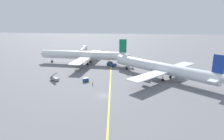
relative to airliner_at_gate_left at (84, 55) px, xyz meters
name	(u,v)px	position (x,y,z in m)	size (l,w,h in m)	color
ground_plane	(104,96)	(20.74, -51.97, -5.53)	(600.00, 600.00, 0.00)	slate
taxiway_stripe	(110,87)	(21.97, -41.97, -5.52)	(0.50, 120.00, 0.01)	yellow
airliner_at_gate_left	(84,55)	(0.00, 0.00, 0.00)	(60.04, 47.39, 16.18)	white
airliner_being_pushed	(161,68)	(45.14, -26.50, -0.45)	(50.06, 44.11, 15.01)	white
pushback_tug	(111,64)	(18.03, -3.85, -4.30)	(8.22, 6.95, 2.90)	#2D4C8C
gse_baggage_cart_trailing	(86,80)	(9.78, -35.76, -4.67)	(3.03, 3.06, 1.71)	#2D5199
gse_stair_truck_yellow	(55,78)	(-5.26, -35.86, -4.50)	(4.91, 3.90, 4.06)	gray
ground_crew_marshaller_foreground	(93,83)	(13.99, -40.13, -4.70)	(0.47, 0.36, 1.60)	#2D3351
jet_bridge	(83,50)	(-8.11, 29.29, -0.97)	(5.58, 21.70, 6.34)	#B7B7BC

